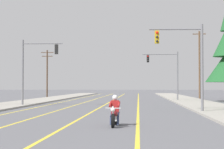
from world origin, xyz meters
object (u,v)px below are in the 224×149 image
Objects in this scene: traffic_signal_mid_right at (167,69)px; utility_pole_right_far at (199,64)px; traffic_signal_near_right at (187,55)px; motorcycle_with_rider at (115,114)px; utility_pole_left_far at (47,72)px; traffic_signal_near_left at (34,63)px.

traffic_signal_mid_right is 8.76m from utility_pole_right_far.
utility_pole_right_far reaches higher than traffic_signal_near_right.
utility_pole_left_far is (-14.62, 51.52, 3.78)m from motorcycle_with_rider.
traffic_signal_near_right is at bearing 65.46° from motorcycle_with_rider.
utility_pole_right_far is (5.23, 30.40, 0.99)m from traffic_signal_near_right.
motorcycle_with_rider is 0.23× the size of utility_pole_right_far.
traffic_signal_near_left is at bearing -130.80° from utility_pole_right_far.
traffic_signal_near_left is at bearing -79.63° from utility_pole_left_far.
utility_pole_right_far is at bearing 76.40° from motorcycle_with_rider.
utility_pole_left_far is at bearing 105.84° from motorcycle_with_rider.
motorcycle_with_rider is 53.69m from utility_pole_left_far.
traffic_signal_near_left is 28.17m from utility_pole_right_far.
utility_pole_right_far is (9.74, 40.26, 4.43)m from motorcycle_with_rider.
motorcycle_with_rider is 0.27× the size of utility_pole_left_far.
utility_pole_left_far reaches higher than motorcycle_with_rider.
traffic_signal_near_left is at bearing -133.38° from traffic_signal_mid_right.
utility_pole_right_far reaches higher than motorcycle_with_rider.
utility_pole_left_far reaches higher than traffic_signal_near_right.
utility_pole_left_far is at bearing 114.66° from traffic_signal_near_right.
traffic_signal_mid_right is at bearing 46.62° from traffic_signal_near_left.
traffic_signal_mid_right reaches higher than motorcycle_with_rider.
traffic_signal_near_right is at bearing -65.34° from utility_pole_left_far.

